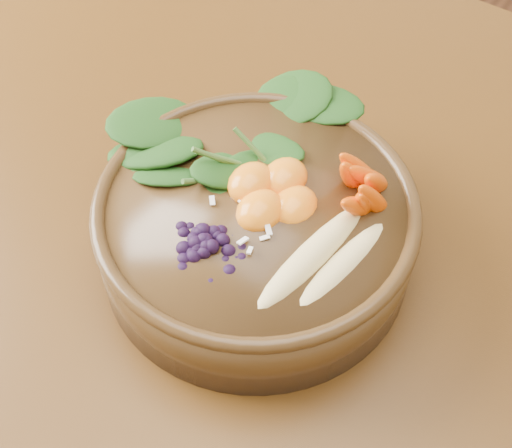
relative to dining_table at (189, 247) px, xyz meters
The scene contains 8 objects.
dining_table is the anchor object (origin of this frame).
stoneware_bowl 0.17m from the dining_table, 12.88° to the right, with size 0.27×0.27×0.07m, color #452D14.
kale_heap 0.20m from the dining_table, 28.07° to the left, with size 0.18×0.16×0.04m, color #1B4713, non-canonical shape.
carrot_cluster 0.26m from the dining_table, 12.48° to the left, with size 0.06×0.06×0.07m, color #DD4500, non-canonical shape.
banana_halves 0.25m from the dining_table, 11.51° to the right, with size 0.06×0.15×0.03m.
mandarin_cluster 0.21m from the dining_table, ahead, with size 0.08×0.08×0.03m, color orange, non-canonical shape.
blueberry_pile 0.22m from the dining_table, 39.87° to the right, with size 0.12×0.09×0.04m, color black, non-canonical shape.
coconut_flakes 0.20m from the dining_table, 22.62° to the right, with size 0.08×0.06×0.01m, color white, non-canonical shape.
Camera 1 is at (0.31, -0.33, 1.26)m, focal length 50.00 mm.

